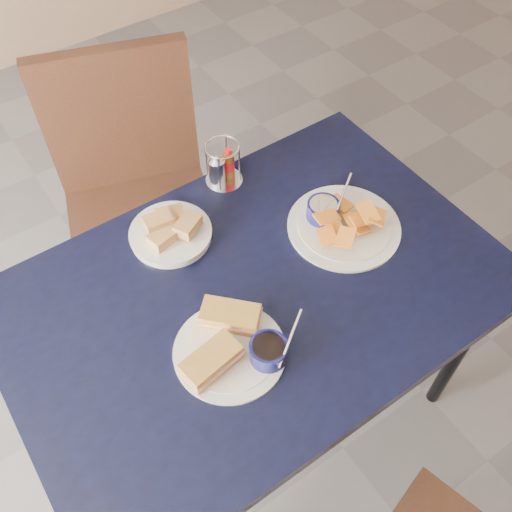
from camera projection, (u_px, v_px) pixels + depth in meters
ground at (289, 379)px, 2.11m from camera, size 6.00×6.00×0.00m
dining_table at (255, 302)px, 1.50m from camera, size 1.27×0.85×0.75m
chair_far at (126, 186)px, 1.91m from camera, size 0.60×0.60×1.02m
sandwich_plate at (233, 345)px, 1.33m from camera, size 0.30×0.28×0.12m
plantain_plate at (339, 221)px, 1.57m from camera, size 0.31×0.31×0.12m
bread_basket at (171, 231)px, 1.54m from camera, size 0.22×0.22×0.07m
condiment_caddy at (222, 167)px, 1.64m from camera, size 0.11×0.11×0.14m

